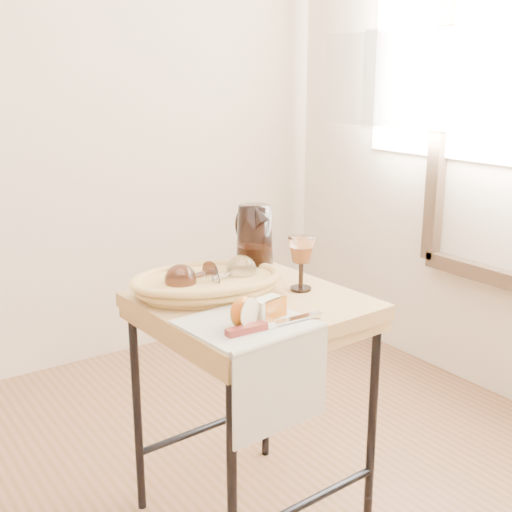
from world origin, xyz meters
TOP-DOWN VIEW (x-y plane):
  - side_table at (0.58, 0.49)m, footprint 0.54×0.54m
  - tea_towel at (0.47, 0.35)m, footprint 0.29×0.27m
  - bread_basket at (0.50, 0.58)m, footprint 0.41×0.33m
  - goblet_lying_a at (0.47, 0.60)m, footprint 0.15×0.11m
  - goblet_lying_b at (0.56, 0.56)m, footprint 0.15×0.11m
  - pitcher at (0.69, 0.64)m, footprint 0.22×0.27m
  - wine_goblet at (0.73, 0.48)m, footprint 0.09×0.09m
  - apple_half at (0.45, 0.33)m, footprint 0.09×0.07m
  - apple_wedge at (0.52, 0.34)m, footprint 0.08×0.05m
  - table_knife at (0.50, 0.29)m, footprint 0.25×0.04m

SIDE VIEW (x-z plane):
  - side_table at x=0.58m, z-range 0.00..0.66m
  - tea_towel at x=0.47m, z-range 0.66..0.67m
  - table_knife at x=0.50m, z-range 0.67..0.69m
  - bread_basket at x=0.50m, z-range 0.66..0.72m
  - apple_wedge at x=0.52m, z-range 0.67..0.72m
  - apple_half at x=0.45m, z-range 0.67..0.74m
  - goblet_lying_a at x=0.47m, z-range 0.67..0.76m
  - goblet_lying_b at x=0.56m, z-range 0.67..0.76m
  - wine_goblet at x=0.73m, z-range 0.66..0.81m
  - pitcher at x=0.69m, z-range 0.64..0.89m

